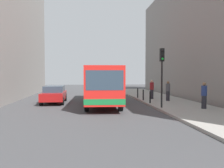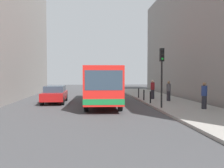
% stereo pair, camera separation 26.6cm
% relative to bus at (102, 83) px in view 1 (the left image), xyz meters
% --- Properties ---
extents(ground_plane, '(80.00, 80.00, 0.00)m').
position_rel_bus_xyz_m(ground_plane, '(0.33, -2.66, -1.73)').
color(ground_plane, '#424244').
extents(sidewalk, '(4.40, 40.00, 0.15)m').
position_rel_bus_xyz_m(sidewalk, '(5.73, -2.66, -1.65)').
color(sidewalk, '#9E9991').
rests_on(sidewalk, ground).
extents(bus, '(2.98, 11.12, 3.00)m').
position_rel_bus_xyz_m(bus, '(0.00, 0.00, 0.00)').
color(bus, red).
rests_on(bus, ground).
extents(car_beside_bus, '(1.90, 4.42, 1.48)m').
position_rel_bus_xyz_m(car_beside_bus, '(-4.05, 0.87, -0.94)').
color(car_beside_bus, maroon).
rests_on(car_beside_bus, ground).
extents(traffic_light, '(0.28, 0.33, 4.10)m').
position_rel_bus_xyz_m(traffic_light, '(3.88, -3.85, 1.28)').
color(traffic_light, black).
rests_on(traffic_light, sidewalk).
extents(bollard_near, '(0.11, 0.11, 0.95)m').
position_rel_bus_xyz_m(bollard_near, '(3.78, -1.33, -1.10)').
color(bollard_near, black).
rests_on(bollard_near, sidewalk).
extents(bollard_mid, '(0.11, 0.11, 0.95)m').
position_rel_bus_xyz_m(bollard_mid, '(3.78, 0.88, -1.10)').
color(bollard_mid, black).
rests_on(bollard_mid, sidewalk).
extents(bollard_far, '(0.11, 0.11, 0.95)m').
position_rel_bus_xyz_m(bollard_far, '(3.78, 3.09, -1.10)').
color(bollard_far, black).
rests_on(bollard_far, sidewalk).
extents(pedestrian_near_signal, '(0.38, 0.38, 1.79)m').
position_rel_bus_xyz_m(pedestrian_near_signal, '(6.54, -4.65, -0.68)').
color(pedestrian_near_signal, '#26262D').
rests_on(pedestrian_near_signal, sidewalk).
extents(pedestrian_mid_sidewalk, '(0.38, 0.38, 1.73)m').
position_rel_bus_xyz_m(pedestrian_mid_sidewalk, '(5.79, 0.13, -0.71)').
color(pedestrian_mid_sidewalk, '#26262D').
rests_on(pedestrian_mid_sidewalk, sidewalk).
extents(pedestrian_far_sidewalk, '(0.38, 0.38, 1.80)m').
position_rel_bus_xyz_m(pedestrian_far_sidewalk, '(4.87, 1.90, -0.67)').
color(pedestrian_far_sidewalk, '#26262D').
rests_on(pedestrian_far_sidewalk, sidewalk).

